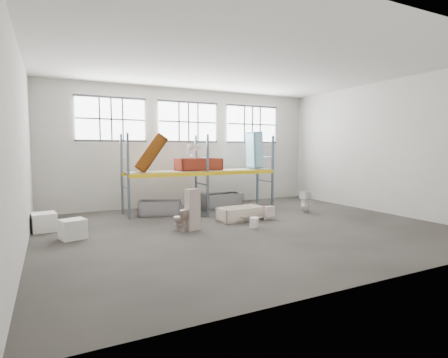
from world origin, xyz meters
TOP-DOWN VIEW (x-y plane):
  - floor at (0.00, 0.00)m, footprint 12.00×10.00m
  - ceiling at (0.00, 0.00)m, footprint 12.00×10.00m
  - wall_back at (0.00, 5.05)m, footprint 12.00×0.10m
  - wall_front at (0.00, -5.05)m, footprint 12.00×0.10m
  - wall_left at (-6.05, 0.00)m, footprint 0.10×10.00m
  - wall_right at (6.05, 0.00)m, footprint 0.10×10.00m
  - window_left at (-3.20, 4.94)m, footprint 2.60×0.04m
  - window_mid at (0.00, 4.94)m, footprint 2.60×0.04m
  - window_right at (3.20, 4.94)m, footprint 2.60×0.04m
  - rack_upright_la at (-3.00, 2.90)m, footprint 0.08×0.08m
  - rack_upright_lb at (-3.00, 4.10)m, footprint 0.08×0.08m
  - rack_upright_ma at (0.00, 2.90)m, footprint 0.08×0.08m
  - rack_upright_mb at (0.00, 4.10)m, footprint 0.08×0.08m
  - rack_upright_ra at (3.00, 2.90)m, footprint 0.08×0.08m
  - rack_upright_rb at (3.00, 4.10)m, footprint 0.08×0.08m
  - rack_beam_front at (0.00, 2.90)m, footprint 6.00×0.10m
  - rack_beam_back at (0.00, 4.10)m, footprint 6.00×0.10m
  - shelf_deck at (0.00, 3.50)m, footprint 5.90×1.10m
  - wet_patch at (0.00, 2.70)m, footprint 1.80×1.80m
  - bathtub_beige at (0.38, 1.02)m, footprint 1.60×0.86m
  - cistern_spare at (1.35, 0.68)m, footprint 0.39×0.22m
  - sink_in_tub at (0.35, 0.69)m, footprint 0.44×0.44m
  - toilet_beige at (-1.94, 0.55)m, footprint 0.55×0.74m
  - cistern_tall at (-1.62, 0.38)m, footprint 0.46×0.36m
  - toilet_white at (3.38, 1.18)m, footprint 0.45×0.44m
  - steel_tub_left at (-1.84, 3.09)m, footprint 1.66×1.20m
  - steel_tub_right at (0.99, 3.68)m, footprint 1.64×0.79m
  - rust_tub_flat at (-0.10, 3.56)m, footprint 1.83×0.95m
  - rust_tub_tilted at (-2.04, 3.46)m, footprint 1.34×0.95m
  - sink_on_shelf at (-0.40, 3.21)m, footprint 0.78×0.70m
  - blue_tub_upright at (2.42, 3.45)m, footprint 0.49×0.72m
  - bucket at (0.22, -0.16)m, footprint 0.31×0.31m
  - carton_near at (-4.92, 0.87)m, footprint 0.75×0.69m
  - carton_far at (-5.63, 2.23)m, footprint 0.74×0.74m

SIDE VIEW (x-z plane):
  - floor at x=0.00m, z-range -0.10..0.00m
  - wet_patch at x=0.00m, z-range 0.00..0.00m
  - bucket at x=0.22m, z-range 0.00..0.32m
  - sink_in_tub at x=0.35m, z-range 0.09..0.23m
  - bathtub_beige at x=0.38m, z-range 0.00..0.45m
  - carton_near at x=-4.92m, z-range 0.00..0.54m
  - carton_far at x=-5.63m, z-range 0.00..0.55m
  - steel_tub_left at x=-1.84m, z-range 0.00..0.55m
  - cistern_spare at x=1.35m, z-range 0.10..0.46m
  - steel_tub_right at x=0.99m, z-range 0.00..0.60m
  - toilet_beige at x=-1.94m, z-range 0.00..0.67m
  - toilet_white at x=3.38m, z-range 0.00..0.85m
  - cistern_tall at x=-1.62m, z-range 0.00..1.25m
  - rack_upright_la at x=-3.00m, z-range 0.00..3.00m
  - rack_upright_lb at x=-3.00m, z-range 0.00..3.00m
  - rack_upright_ma at x=0.00m, z-range 0.00..3.00m
  - rack_upright_mb at x=0.00m, z-range 0.00..3.00m
  - rack_upright_ra at x=3.00m, z-range 0.00..3.00m
  - rack_upright_rb at x=3.00m, z-range 0.00..3.00m
  - rack_beam_front at x=0.00m, z-range 1.43..1.57m
  - rack_beam_back at x=0.00m, z-range 1.43..1.57m
  - shelf_deck at x=0.00m, z-range 1.57..1.59m
  - rust_tub_flat at x=-0.10m, z-range 1.57..2.07m
  - sink_on_shelf at x=-0.40m, z-range 1.81..2.38m
  - rust_tub_tilted at x=-2.04m, z-range 1.55..3.04m
  - blue_tub_upright at x=2.42m, z-range 1.62..3.17m
  - wall_back at x=0.00m, z-range 0.00..5.00m
  - wall_front at x=0.00m, z-range 0.00..5.00m
  - wall_left at x=-6.05m, z-range 0.00..5.00m
  - wall_right at x=6.05m, z-range 0.00..5.00m
  - window_left at x=-3.20m, z-range 2.80..4.40m
  - window_mid at x=0.00m, z-range 2.80..4.40m
  - window_right at x=3.20m, z-range 2.80..4.40m
  - ceiling at x=0.00m, z-range 5.00..5.10m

